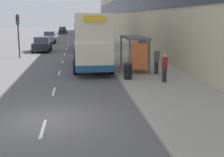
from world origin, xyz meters
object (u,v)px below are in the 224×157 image
at_px(double_decker_bus_ahead, 86,31).
at_px(double_decker_bus_near, 91,39).
at_px(pedestrian_2, 165,68).
at_px(car_0, 42,44).
at_px(pedestrian_at_shelter, 140,51).
at_px(pedestrian_1, 157,61).
at_px(car_2, 83,30).
at_px(traffic_light_far_kerb, 18,28).
at_px(litter_bin, 128,71).
at_px(bus_shelter, 137,47).
at_px(car_3, 63,30).
at_px(car_1, 49,37).

bearing_deg(double_decker_bus_ahead, double_decker_bus_near, -90.27).
bearing_deg(pedestrian_2, double_decker_bus_ahead, 100.28).
bearing_deg(car_0, pedestrian_at_shelter, 131.99).
relative_size(car_0, pedestrian_1, 2.41).
xyz_separation_m(car_2, traffic_light_far_kerb, (-7.38, -45.72, 2.09)).
distance_m(pedestrian_2, traffic_light_far_kerb, 17.74).
bearing_deg(car_2, litter_bin, -88.45).
bearing_deg(bus_shelter, double_decker_bus_near, 136.94).
relative_size(car_3, pedestrian_at_shelter, 2.41).
distance_m(car_0, car_2, 40.61).
bearing_deg(car_0, car_3, -91.22).
bearing_deg(traffic_light_far_kerb, pedestrian_at_shelter, -24.56).
xyz_separation_m(pedestrian_at_shelter, pedestrian_2, (-0.24, -8.62, -0.07)).
bearing_deg(litter_bin, car_3, 96.40).
distance_m(bus_shelter, pedestrian_1, 2.07).
relative_size(car_2, litter_bin, 3.82).
distance_m(double_decker_bus_ahead, car_2, 37.03).
height_order(car_3, pedestrian_at_shelter, pedestrian_at_shelter).
relative_size(bus_shelter, car_3, 0.93).
relative_size(double_decker_bus_near, car_0, 2.58).
xyz_separation_m(car_0, car_1, (-0.11, 12.22, 0.03)).
bearing_deg(bus_shelter, car_3, 98.03).
height_order(car_0, pedestrian_at_shelter, pedestrian_at_shelter).
bearing_deg(pedestrian_at_shelter, car_3, 99.94).
distance_m(car_3, traffic_light_far_kerb, 44.96).
distance_m(double_decker_bus_ahead, car_1, 10.60).
relative_size(car_3, litter_bin, 4.28).
xyz_separation_m(car_2, car_3, (-4.87, -0.88, 0.01)).
height_order(car_3, pedestrian_2, pedestrian_2).
height_order(car_1, pedestrian_1, pedestrian_1).
distance_m(bus_shelter, pedestrian_at_shelter, 4.54).
bearing_deg(litter_bin, double_decker_bus_ahead, 95.36).
relative_size(car_1, litter_bin, 4.35).
relative_size(double_decker_bus_ahead, litter_bin, 10.33).
distance_m(double_decker_bus_ahead, pedestrian_2, 22.89).
height_order(car_1, pedestrian_at_shelter, pedestrian_at_shelter).
relative_size(bus_shelter, double_decker_bus_near, 0.37).
xyz_separation_m(pedestrian_1, pedestrian_2, (-0.20, -2.70, -0.04)).
xyz_separation_m(car_2, pedestrian_1, (3.85, -56.79, 0.22)).
bearing_deg(car_1, car_2, -101.74).
bearing_deg(double_decker_bus_near, litter_bin, -71.61).
distance_m(car_0, car_1, 12.23).
xyz_separation_m(car_0, pedestrian_2, (9.36, -19.29, 0.16)).
bearing_deg(traffic_light_far_kerb, double_decker_bus_near, -42.98).
height_order(car_3, litter_bin, car_3).
relative_size(bus_shelter, pedestrian_at_shelter, 2.25).
bearing_deg(litter_bin, pedestrian_1, 34.64).
bearing_deg(litter_bin, car_2, 91.55).
xyz_separation_m(car_0, pedestrian_1, (9.56, -16.59, 0.20)).
xyz_separation_m(car_3, pedestrian_at_shelter, (8.76, -49.99, 0.24)).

